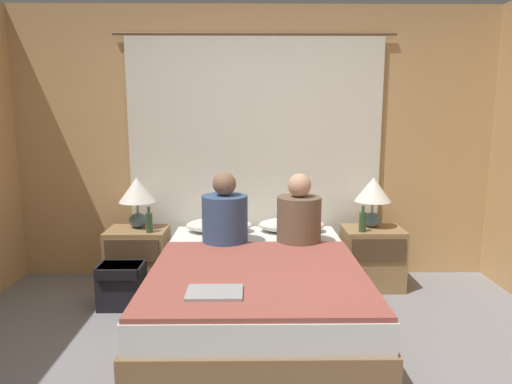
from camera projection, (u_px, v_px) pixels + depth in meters
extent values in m
cube|color=tan|center=(255.00, 145.00, 4.27)|extent=(4.54, 0.06, 2.50)
cube|color=silver|center=(255.00, 161.00, 4.24)|extent=(2.32, 0.02, 2.22)
cylinder|color=brown|center=(255.00, 34.00, 4.04)|extent=(2.52, 0.02, 0.02)
cube|color=olive|center=(256.00, 305.00, 3.34)|extent=(1.47, 2.05, 0.31)
cube|color=white|center=(256.00, 273.00, 3.30)|extent=(1.43, 2.01, 0.19)
cube|color=#937047|center=(138.00, 259.00, 4.05)|extent=(0.52, 0.38, 0.54)
cube|color=#4C3823|center=(132.00, 251.00, 3.83)|extent=(0.46, 0.02, 0.19)
cube|color=#937047|center=(372.00, 258.00, 4.07)|extent=(0.52, 0.38, 0.54)
cube|color=#4C3823|center=(379.00, 250.00, 3.86)|extent=(0.46, 0.02, 0.19)
ellipsoid|color=slate|center=(138.00, 220.00, 4.06)|extent=(0.16, 0.16, 0.13)
cylinder|color=#B2A893|center=(138.00, 207.00, 4.04)|extent=(0.02, 0.02, 0.10)
cone|color=white|center=(137.00, 190.00, 4.01)|extent=(0.32, 0.32, 0.22)
ellipsoid|color=slate|center=(372.00, 220.00, 4.08)|extent=(0.16, 0.16, 0.13)
cylinder|color=#B2A893|center=(372.00, 207.00, 4.06)|extent=(0.02, 0.02, 0.10)
cone|color=white|center=(373.00, 189.00, 4.03)|extent=(0.32, 0.32, 0.22)
ellipsoid|color=silver|center=(219.00, 225.00, 4.07)|extent=(0.59, 0.34, 0.12)
ellipsoid|color=silver|center=(291.00, 225.00, 4.08)|extent=(0.59, 0.34, 0.12)
cube|color=#994C42|center=(257.00, 273.00, 2.98)|extent=(1.41, 1.38, 0.03)
cylinder|color=#38517A|center=(225.00, 220.00, 3.67)|extent=(0.37, 0.37, 0.40)
sphere|color=#846047|center=(224.00, 184.00, 3.61)|extent=(0.19, 0.19, 0.19)
cylinder|color=brown|center=(299.00, 221.00, 3.67)|extent=(0.36, 0.36, 0.39)
sphere|color=tan|center=(299.00, 185.00, 3.62)|extent=(0.19, 0.19, 0.19)
cylinder|color=#2D4C28|center=(149.00, 223.00, 3.89)|extent=(0.06, 0.06, 0.17)
cylinder|color=#2D4C28|center=(149.00, 210.00, 3.87)|extent=(0.02, 0.02, 0.06)
cylinder|color=#2D4C28|center=(363.00, 222.00, 3.91)|extent=(0.06, 0.06, 0.17)
cylinder|color=#2D4C28|center=(363.00, 209.00, 3.89)|extent=(0.02, 0.02, 0.06)
cube|color=#9EA0A5|center=(215.00, 292.00, 2.61)|extent=(0.32, 0.22, 0.02)
cube|color=black|center=(122.00, 286.00, 3.65)|extent=(0.36, 0.24, 0.36)
cube|color=black|center=(120.00, 270.00, 3.61)|extent=(0.32, 0.25, 0.08)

